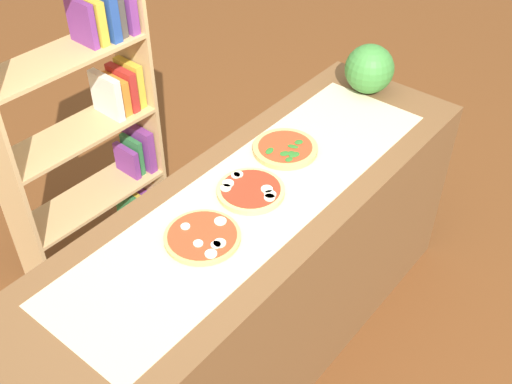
{
  "coord_description": "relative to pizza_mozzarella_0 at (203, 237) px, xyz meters",
  "views": [
    {
      "loc": [
        -1.38,
        -1.13,
        2.46
      ],
      "look_at": [
        0.0,
        0.0,
        0.94
      ],
      "focal_mm": 43.59,
      "sensor_mm": 36.0,
      "label": 1
    }
  ],
  "objects": [
    {
      "name": "ground_plane",
      "position": [
        0.3,
        0.0,
        -0.93
      ],
      "size": [
        12.0,
        12.0,
        0.0
      ],
      "primitive_type": "plane",
      "color": "brown"
    },
    {
      "name": "counter",
      "position": [
        0.3,
        0.0,
        -0.47
      ],
      "size": [
        2.16,
        0.68,
        0.92
      ],
      "primitive_type": "cube",
      "color": "brown",
      "rests_on": "ground_plane"
    },
    {
      "name": "parchment_paper",
      "position": [
        0.3,
        0.0,
        -0.01
      ],
      "size": [
        1.77,
        0.48,
        0.0
      ],
      "primitive_type": "cube",
      "color": "beige",
      "rests_on": "counter"
    },
    {
      "name": "pizza_mozzarella_0",
      "position": [
        0.0,
        0.0,
        0.0
      ],
      "size": [
        0.27,
        0.27,
        0.02
      ],
      "color": "tan",
      "rests_on": "parchment_paper"
    },
    {
      "name": "pizza_mozzarella_1",
      "position": [
        0.3,
        0.03,
        0.0
      ],
      "size": [
        0.26,
        0.26,
        0.03
      ],
      "color": "#DBB26B",
      "rests_on": "parchment_paper"
    },
    {
      "name": "pizza_spinach_2",
      "position": [
        0.59,
        0.09,
        0.0
      ],
      "size": [
        0.27,
        0.27,
        0.03
      ],
      "color": "tan",
      "rests_on": "parchment_paper"
    },
    {
      "name": "watermelon",
      "position": [
        1.22,
        0.08,
        0.1
      ],
      "size": [
        0.23,
        0.23,
        0.23
      ],
      "primitive_type": "sphere",
      "color": "#387A33",
      "rests_on": "counter"
    },
    {
      "name": "bookshelf",
      "position": [
        0.34,
        1.02,
        -0.13
      ],
      "size": [
        0.79,
        0.28,
        1.59
      ],
      "color": "tan",
      "rests_on": "ground_plane"
    }
  ]
}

